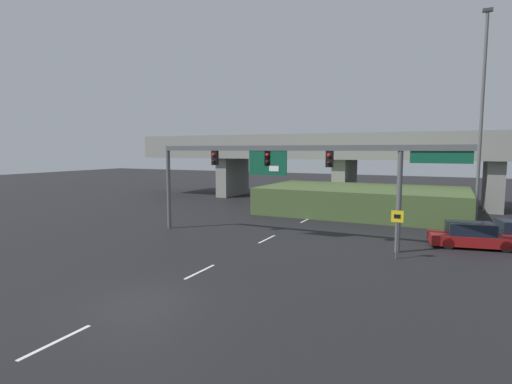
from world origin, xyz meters
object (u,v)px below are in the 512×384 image
(highway_light_pole_near, at_px, (482,112))
(parked_sedan_near_right, at_px, (472,236))
(signal_gantry, at_px, (288,162))

(highway_light_pole_near, height_order, parked_sedan_near_right, highway_light_pole_near)
(signal_gantry, relative_size, parked_sedan_near_right, 3.89)
(highway_light_pole_near, distance_m, parked_sedan_near_right, 12.70)
(signal_gantry, xyz_separation_m, highway_light_pole_near, (10.87, 13.08, 3.61))
(signal_gantry, xyz_separation_m, parked_sedan_near_right, (10.18, 3.07, -4.18))
(signal_gantry, distance_m, parked_sedan_near_right, 11.42)
(signal_gantry, height_order, parked_sedan_near_right, signal_gantry)
(signal_gantry, height_order, highway_light_pole_near, highway_light_pole_near)
(parked_sedan_near_right, bearing_deg, signal_gantry, -173.74)
(highway_light_pole_near, xyz_separation_m, parked_sedan_near_right, (-0.70, -10.01, -7.79))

